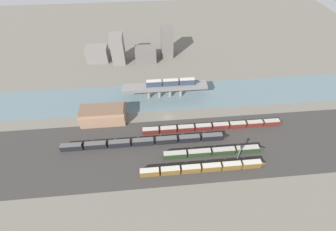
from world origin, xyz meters
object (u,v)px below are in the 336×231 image
object	(u,v)px
train_yard_mid	(214,152)
train_yard_far	(146,142)
train_yard_near	(203,168)
signal_tower	(239,153)
train_yard_outer	(214,126)
warehouse_building	(103,114)
train_on_bridge	(172,82)

from	to	relation	value
train_yard_mid	train_yard_far	xyz separation A→B (m)	(-34.77, 9.79, 0.06)
train_yard_near	train_yard_mid	xyz separation A→B (m)	(7.45, 8.89, -0.15)
train_yard_near	signal_tower	world-z (taller)	signal_tower
train_yard_far	train_yard_outer	xyz separation A→B (m)	(38.85, 7.50, -0.14)
train_yard_far	warehouse_building	bearing A→B (deg)	139.75
train_on_bridge	warehouse_building	distance (m)	46.35
train_yard_mid	train_yard_near	bearing A→B (deg)	-129.95
train_yard_near	warehouse_building	world-z (taller)	warehouse_building
train_yard_mid	train_yard_outer	world-z (taller)	train_yard_mid
train_yard_outer	signal_tower	distance (m)	23.72
train_yard_far	train_yard_mid	bearing A→B (deg)	-15.73
train_yard_outer	train_yard_mid	bearing A→B (deg)	-103.27
signal_tower	warehouse_building	bearing A→B (deg)	153.11
train_yard_mid	train_yard_far	world-z (taller)	train_yard_far
train_on_bridge	train_yard_far	size ratio (longest dim) A/B	0.38
train_on_bridge	train_yard_outer	world-z (taller)	train_on_bridge
train_yard_far	signal_tower	xyz separation A→B (m)	(45.39, -14.82, 4.52)
warehouse_building	train_yard_mid	bearing A→B (deg)	-27.16
warehouse_building	train_on_bridge	bearing A→B (deg)	22.84
warehouse_building	signal_tower	world-z (taller)	signal_tower
signal_tower	train_yard_mid	bearing A→B (deg)	154.64
train_on_bridge	train_yard_outer	size ratio (longest dim) A/B	0.42
train_on_bridge	train_yard_far	world-z (taller)	train_on_bridge
train_on_bridge	train_yard_mid	xyz separation A→B (m)	(16.67, -48.02, -9.37)
train_on_bridge	train_yard_far	bearing A→B (deg)	-115.35
train_on_bridge	signal_tower	distance (m)	59.85
train_on_bridge	train_yard_near	xyz separation A→B (m)	(9.22, -56.91, -9.22)
train_yard_near	warehouse_building	xyz separation A→B (m)	(-51.47, 39.12, 2.43)
train_on_bridge	train_yard_near	bearing A→B (deg)	-80.80
train_yard_near	train_yard_mid	bearing A→B (deg)	50.05
train_on_bridge	train_yard_outer	distance (m)	38.26
warehouse_building	signal_tower	bearing A→B (deg)	-26.89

